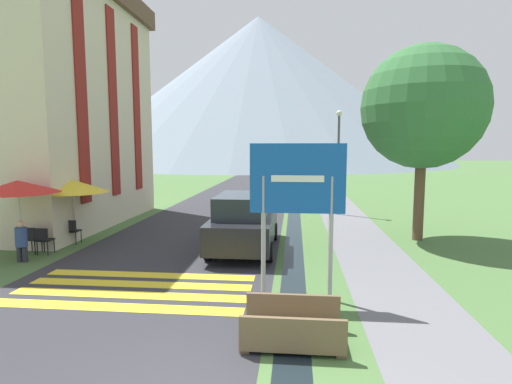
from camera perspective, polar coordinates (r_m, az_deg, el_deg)
ground_plane at (r=24.55m, az=2.70°, el=-1.35°), size 160.00×160.00×0.00m
road at (r=34.66m, az=-0.60°, el=0.93°), size 6.40×60.00×0.01m
footpath at (r=34.54m, az=9.52°, el=0.83°), size 2.20×60.00×0.01m
drainage_channel at (r=34.46m, az=5.53°, el=0.87°), size 0.60×60.00×0.00m
crosswalk_marking at (r=10.01m, az=-16.98°, el=-13.15°), size 5.44×2.54×0.01m
mountain_distant at (r=86.83m, az=0.35°, el=14.25°), size 77.84×77.84×30.31m
hotel_building at (r=19.58m, az=-27.97°, el=12.30°), size 6.48×9.61×10.28m
road_sign at (r=8.53m, az=5.92°, el=-0.34°), size 2.03×0.11×3.39m
footbridge at (r=7.21m, az=5.26°, el=-18.94°), size 1.70×1.10×0.65m
parked_car_near at (r=12.93m, az=-1.68°, el=-4.28°), size 2.00×4.50×1.82m
parked_car_far at (r=24.97m, az=2.07°, el=0.89°), size 1.73×4.46×1.82m
cafe_chair_far_right at (r=16.87m, az=-23.58°, el=-3.68°), size 0.40×0.40×0.85m
cafe_chair_middle at (r=15.07m, az=-24.78°, el=-4.88°), size 0.40×0.40×0.85m
cafe_chair_near_left at (r=14.30m, az=-29.45°, el=-5.71°), size 0.40×0.40×0.85m
cafe_chair_near_right at (r=14.00m, az=-28.06°, el=-5.88°), size 0.40×0.40×0.85m
cafe_umbrella_front_red at (r=13.45m, az=-30.87°, el=0.65°), size 2.29×2.29×2.36m
cafe_umbrella_middle_yellow at (r=15.02m, az=-24.69°, el=0.77°), size 2.35×2.35×2.21m
person_seated_near at (r=13.41m, az=-30.52°, el=-5.81°), size 0.32×0.32×1.22m
person_seated_far at (r=14.72m, az=-27.29°, el=-4.59°), size 0.32×0.32×1.24m
person_standing_terrace at (r=16.23m, az=-23.98°, el=-2.32°), size 0.32×0.32×1.72m
streetlamp at (r=19.99m, az=11.68°, el=5.44°), size 0.28×0.28×5.08m
tree_by_path at (r=15.28m, az=22.78°, el=11.04°), size 4.26×4.26×6.82m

